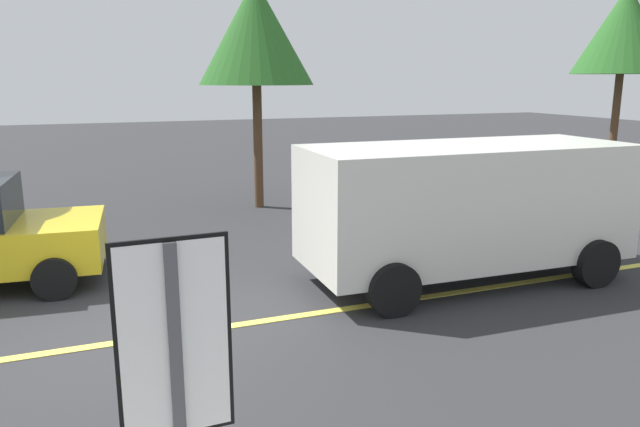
{
  "coord_description": "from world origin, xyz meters",
  "views": [
    {
      "loc": [
        -0.24,
        -7.38,
        3.21
      ],
      "look_at": [
        2.41,
        -0.61,
        1.58
      ],
      "focal_mm": 33.85,
      "sensor_mm": 36.0,
      "label": 1
    }
  ],
  "objects_px": {
    "speed_limit_sign": "(177,391)",
    "tree_right_verge": "(625,30)",
    "tree_centre_verge": "(256,33)",
    "white_van": "(465,203)"
  },
  "relations": [
    {
      "from": "white_van",
      "to": "tree_centre_verge",
      "type": "bearing_deg",
      "value": 102.79
    },
    {
      "from": "speed_limit_sign",
      "to": "tree_right_verge",
      "type": "relative_size",
      "value": 0.41
    },
    {
      "from": "white_van",
      "to": "tree_centre_verge",
      "type": "relative_size",
      "value": 0.95
    },
    {
      "from": "speed_limit_sign",
      "to": "tree_centre_verge",
      "type": "height_order",
      "value": "tree_centre_verge"
    },
    {
      "from": "tree_right_verge",
      "to": "white_van",
      "type": "bearing_deg",
      "value": -146.39
    },
    {
      "from": "tree_centre_verge",
      "to": "tree_right_verge",
      "type": "xyz_separation_m",
      "value": [
        12.14,
        0.35,
        0.42
      ]
    },
    {
      "from": "white_van",
      "to": "tree_right_verge",
      "type": "relative_size",
      "value": 0.86
    },
    {
      "from": "white_van",
      "to": "tree_right_verge",
      "type": "height_order",
      "value": "tree_right_verge"
    },
    {
      "from": "speed_limit_sign",
      "to": "tree_right_verge",
      "type": "bearing_deg",
      "value": 37.76
    },
    {
      "from": "white_van",
      "to": "tree_centre_verge",
      "type": "xyz_separation_m",
      "value": [
        -1.52,
        6.71,
        3.0
      ]
    }
  ]
}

